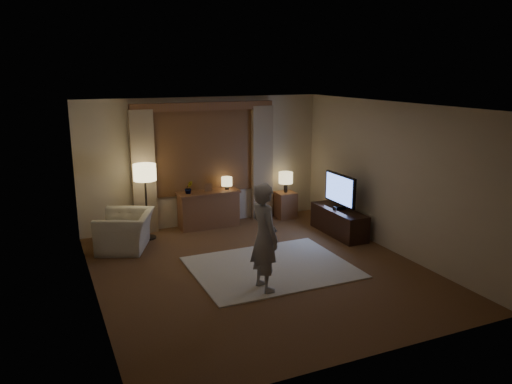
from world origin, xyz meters
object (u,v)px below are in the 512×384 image
sideboard (209,210)px  person (264,237)px  side_table (285,205)px  tv_stand (339,222)px  armchair (126,231)px

sideboard → person: size_ratio=0.76×
side_table → tv_stand: size_ratio=0.40×
sideboard → side_table: size_ratio=2.14×
sideboard → armchair: sideboard is taller
side_table → tv_stand: side_table is taller
tv_stand → side_table: bearing=107.0°
armchair → side_table: 3.54m
tv_stand → person: person is taller
armchair → person: (1.54, -2.56, 0.47)m
sideboard → person: (-0.23, -3.19, 0.46)m
person → tv_stand: bearing=-58.8°
armchair → side_table: armchair is taller
side_table → tv_stand: bearing=-73.0°
side_table → tv_stand: 1.49m
side_table → sideboard: bearing=178.3°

